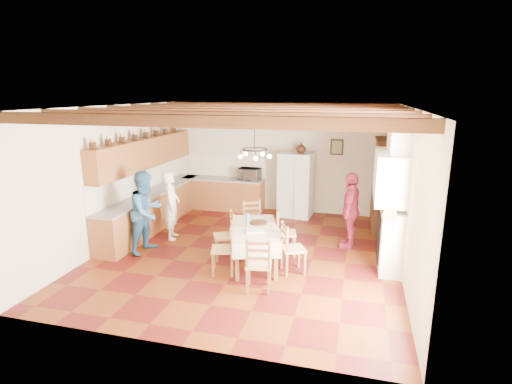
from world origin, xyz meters
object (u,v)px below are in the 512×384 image
at_px(chair_left_far, 224,235).
at_px(person_man, 171,205).
at_px(chair_end_near, 259,264).
at_px(dining_table, 255,232).
at_px(refrigerator, 296,185).
at_px(hutch, 384,186).
at_px(chair_right_far, 286,232).
at_px(person_woman_red, 351,210).
at_px(chair_right_near, 293,248).
at_px(microwave, 250,174).
at_px(chair_left_near, 222,248).
at_px(person_woman_blue, 147,212).
at_px(chair_end_far, 253,223).

height_order(chair_left_far, person_man, person_man).
bearing_deg(chair_end_near, dining_table, -81.61).
relative_size(refrigerator, hutch, 0.78).
height_order(refrigerator, chair_right_far, refrigerator).
xyz_separation_m(chair_left_far, person_woman_red, (2.43, 1.23, 0.34)).
xyz_separation_m(chair_right_near, microwave, (-1.82, 3.60, 0.58)).
height_order(chair_left_near, person_man, person_man).
distance_m(refrigerator, chair_right_near, 3.55).
xyz_separation_m(chair_left_far, person_woman_blue, (-1.66, -0.07, 0.38)).
height_order(chair_left_near, person_woman_red, person_woman_red).
bearing_deg(chair_end_far, microwave, 79.84).
xyz_separation_m(chair_left_far, chair_right_near, (1.45, -0.31, 0.00)).
xyz_separation_m(chair_end_near, microwave, (-1.37, 4.43, 0.58)).
bearing_deg(refrigerator, dining_table, -88.55).
bearing_deg(person_woman_blue, chair_left_far, -75.44).
bearing_deg(person_woman_blue, chair_left_near, -95.50).
height_order(dining_table, chair_left_near, chair_left_near).
xyz_separation_m(dining_table, chair_end_far, (-0.28, 0.97, -0.17)).
distance_m(chair_right_near, microwave, 4.07).
height_order(chair_end_near, person_woman_blue, person_woman_blue).
distance_m(chair_left_far, person_woman_blue, 1.71).
xyz_separation_m(hutch, chair_left_near, (-2.95, -3.20, -0.63)).
bearing_deg(dining_table, person_woman_blue, 178.90).
bearing_deg(person_woman_red, microwave, -117.26).
relative_size(chair_right_near, person_woman_red, 0.58).
bearing_deg(chair_end_far, chair_left_near, -124.27).
bearing_deg(chair_right_near, chair_left_near, 79.64).
relative_size(chair_end_near, microwave, 1.64).
relative_size(chair_left_near, microwave, 1.64).
bearing_deg(dining_table, chair_left_far, 170.51).
distance_m(refrigerator, person_woman_blue, 4.17).
height_order(person_woman_blue, person_woman_red, person_woman_blue).
distance_m(hutch, person_woman_blue, 5.47).
relative_size(hutch, dining_table, 1.21).
bearing_deg(chair_left_far, chair_end_near, 14.13).
xyz_separation_m(hutch, person_woman_red, (-0.72, -1.30, -0.29)).
relative_size(chair_end_near, chair_end_far, 1.00).
relative_size(person_man, microwave, 2.68).
relative_size(chair_right_far, microwave, 1.64).
bearing_deg(refrigerator, chair_right_near, -75.39).
bearing_deg(chair_end_far, refrigerator, 49.04).
height_order(refrigerator, chair_left_far, refrigerator).
bearing_deg(person_man, chair_end_far, -104.84).
bearing_deg(chair_end_far, person_woman_blue, 176.97).
bearing_deg(chair_end_far, person_woman_red, -16.84).
distance_m(chair_right_far, chair_end_near, 1.65).
height_order(chair_left_near, chair_right_near, same).
height_order(chair_end_far, person_woman_blue, person_woman_blue).
bearing_deg(person_woman_red, chair_end_near, -21.78).
height_order(chair_left_near, chair_end_near, same).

